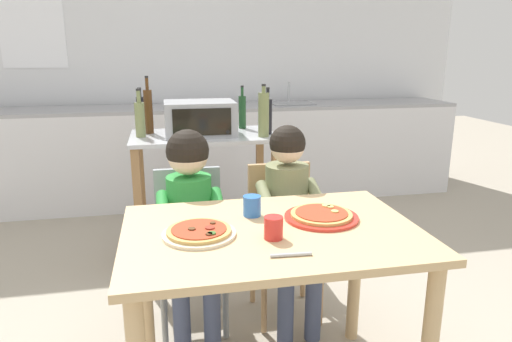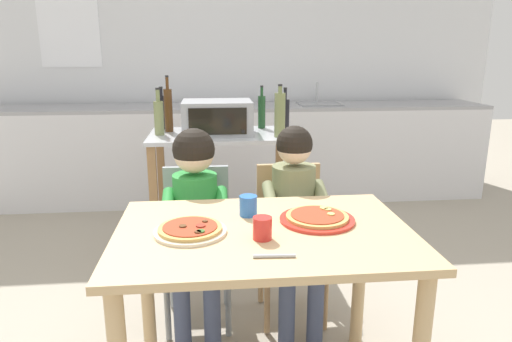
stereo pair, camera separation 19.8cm
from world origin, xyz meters
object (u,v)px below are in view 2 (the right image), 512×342
at_px(child_in_green_shirt, 195,205).
at_px(bottle_brown_beer, 262,111).
at_px(bottle_clear_vinegar, 162,111).
at_px(pizza_plate_cream, 190,230).
at_px(kitchen_island_cart, 222,175).
at_px(dining_chair_right, 290,230).
at_px(drinking_cup_red, 262,228).
at_px(drinking_cup_blue, 248,206).
at_px(bottle_dark_olive_oil, 285,116).
at_px(pizza_plate_red_rimmed, 317,218).
at_px(bottle_slim_sauce, 159,117).
at_px(child_in_olive_shirt, 295,205).
at_px(dining_table, 264,260).
at_px(bottle_squat_spirits, 168,109).
at_px(bottle_tall_green_wine, 280,114).
at_px(toaster_oven, 217,118).
at_px(serving_spoon, 274,256).

bearing_deg(child_in_green_shirt, bottle_brown_beer, 67.64).
relative_size(bottle_clear_vinegar, pizza_plate_cream, 1.09).
relative_size(kitchen_island_cart, dining_chair_right, 1.17).
xyz_separation_m(kitchen_island_cart, drinking_cup_red, (0.11, -1.52, 0.22)).
relative_size(bottle_brown_beer, bottle_clear_vinegar, 1.02).
xyz_separation_m(pizza_plate_cream, drinking_cup_blue, (0.23, 0.17, 0.03)).
distance_m(dining_chair_right, drinking_cup_red, 0.84).
distance_m(bottle_dark_olive_oil, pizza_plate_red_rimmed, 1.31).
height_order(bottle_slim_sauce, child_in_olive_shirt, bottle_slim_sauce).
bearing_deg(kitchen_island_cart, dining_chair_right, -66.20).
distance_m(dining_table, pizza_plate_cream, 0.31).
height_order(bottle_squat_spirits, pizza_plate_cream, bottle_squat_spirits).
distance_m(bottle_squat_spirits, drinking_cup_red, 1.71).
height_order(bottle_squat_spirits, drinking_cup_blue, bottle_squat_spirits).
xyz_separation_m(kitchen_island_cart, bottle_clear_vinegar, (-0.41, 0.23, 0.42)).
height_order(bottle_squat_spirits, bottle_dark_olive_oil, bottle_squat_spirits).
relative_size(bottle_tall_green_wine, drinking_cup_blue, 4.01).
relative_size(bottle_clear_vinegar, dining_table, 0.26).
relative_size(toaster_oven, drinking_cup_red, 5.49).
distance_m(kitchen_island_cart, serving_spoon, 1.69).
height_order(pizza_plate_red_rimmed, serving_spoon, pizza_plate_red_rimmed).
xyz_separation_m(toaster_oven, pizza_plate_red_rimmed, (0.37, -1.35, -0.21)).
bearing_deg(dining_table, drinking_cup_blue, 106.04).
bearing_deg(bottle_dark_olive_oil, bottle_brown_beer, 115.63).
bearing_deg(child_in_green_shirt, pizza_plate_red_rimmed, -42.93).
bearing_deg(drinking_cup_blue, dining_table, -73.96).
bearing_deg(dining_chair_right, pizza_plate_cream, -126.87).
distance_m(child_in_green_shirt, pizza_plate_red_rimmed, 0.68).
relative_size(pizza_plate_cream, pizza_plate_red_rimmed, 0.91).
distance_m(bottle_tall_green_wine, drinking_cup_red, 1.40).
bearing_deg(bottle_dark_olive_oil, dining_chair_right, -96.14).
relative_size(child_in_olive_shirt, pizza_plate_red_rimmed, 3.47).
bearing_deg(child_in_green_shirt, dining_table, -62.52).
distance_m(bottle_clear_vinegar, bottle_slim_sauce, 0.24).
bearing_deg(dining_table, bottle_squat_spirits, 107.06).
xyz_separation_m(pizza_plate_cream, drinking_cup_red, (0.26, -0.08, 0.03)).
distance_m(bottle_tall_green_wine, dining_table, 1.35).
bearing_deg(toaster_oven, bottle_clear_vinegar, 147.07).
bearing_deg(drinking_cup_blue, child_in_green_shirt, 121.80).
bearing_deg(kitchen_island_cart, child_in_green_shirt, -99.57).
relative_size(dining_chair_right, child_in_green_shirt, 0.79).
relative_size(bottle_dark_olive_oil, bottle_clear_vinegar, 1.04).
bearing_deg(pizza_plate_cream, kitchen_island_cart, 83.98).
relative_size(pizza_plate_red_rimmed, serving_spoon, 2.12).
bearing_deg(child_in_green_shirt, bottle_slim_sauce, 105.67).
bearing_deg(kitchen_island_cart, drinking_cup_red, -85.94).
height_order(toaster_oven, bottle_dark_olive_oil, bottle_dark_olive_oil).
bearing_deg(kitchen_island_cart, toaster_oven, -136.08).
bearing_deg(drinking_cup_red, pizza_plate_cream, 162.97).
distance_m(child_in_green_shirt, drinking_cup_red, 0.68).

